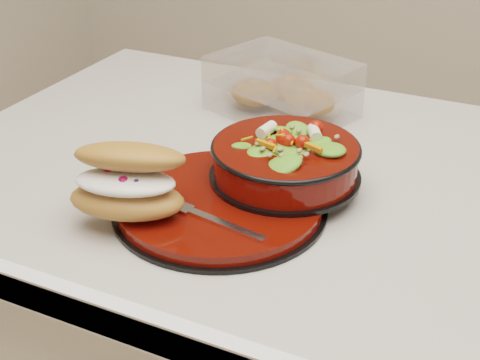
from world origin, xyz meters
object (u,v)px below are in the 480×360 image
at_px(dinner_plate, 220,204).
at_px(fork, 211,219).
at_px(salad_bowl, 286,156).
at_px(croissant, 128,182).
at_px(pastry_box, 282,88).

distance_m(dinner_plate, fork, 0.06).
distance_m(salad_bowl, fork, 0.15).
xyz_separation_m(salad_bowl, croissant, (-0.14, -0.16, 0.01)).
distance_m(salad_bowl, pastry_box, 0.27).
bearing_deg(dinner_plate, fork, -74.37).
bearing_deg(pastry_box, fork, -61.78).
distance_m(dinner_plate, pastry_box, 0.34).
distance_m(croissant, pastry_box, 0.41).
bearing_deg(fork, dinner_plate, 25.71).
height_order(croissant, pastry_box, croissant).
bearing_deg(dinner_plate, croissant, -137.76).
bearing_deg(pastry_box, dinner_plate, -62.80).
height_order(salad_bowl, fork, salad_bowl).
bearing_deg(pastry_box, croissant, -76.27).
bearing_deg(dinner_plate, pastry_box, 98.40).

